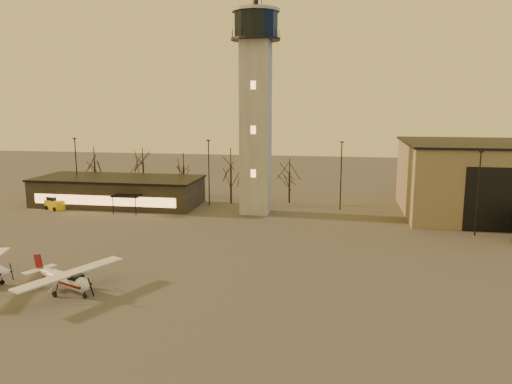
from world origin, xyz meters
TOP-DOWN VIEW (x-y plane):
  - ground at (0.00, 0.00)m, footprint 220.00×220.00m
  - control_tower at (0.00, 30.00)m, footprint 6.80×6.80m
  - terminal at (-21.99, 31.98)m, footprint 25.40×12.20m
  - light_poles at (0.50, 31.00)m, footprint 58.50×12.25m
  - tree_row at (-13.70, 39.16)m, footprint 37.20×9.20m
  - cessna_front at (-9.89, -3.39)m, footprint 8.01×9.65m
  - service_cart at (-29.83, 27.03)m, footprint 3.41×2.83m

SIDE VIEW (x-z plane):
  - ground at x=0.00m, z-range 0.00..0.00m
  - service_cart at x=-29.83m, z-range -0.23..1.68m
  - cessna_front at x=-9.89m, z-range -0.43..2.32m
  - terminal at x=-21.99m, z-range 0.01..4.31m
  - light_poles at x=0.50m, z-range 0.34..10.48m
  - tree_row at x=-13.70m, z-range 1.54..10.34m
  - control_tower at x=0.00m, z-range 0.03..32.63m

